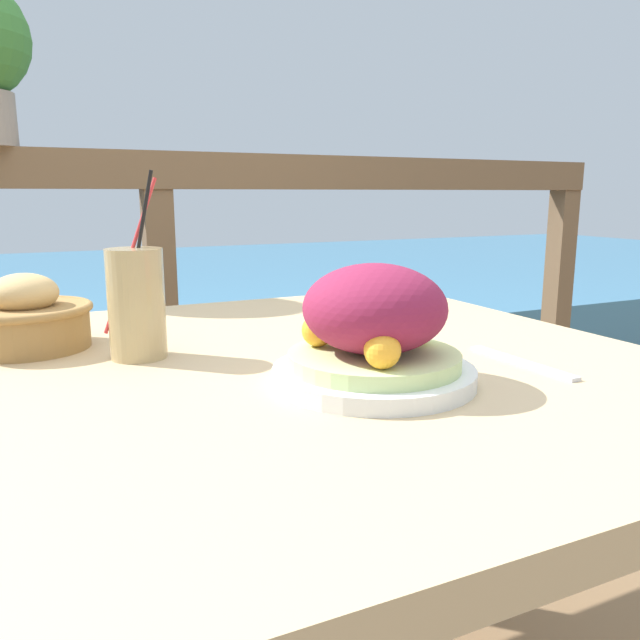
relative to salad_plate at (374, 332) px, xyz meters
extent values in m
cube|color=tan|center=(-0.06, 0.13, -0.08)|extent=(1.02, 0.98, 0.04)
cube|color=tan|center=(0.39, 0.56, -0.46)|extent=(0.06, 0.06, 0.72)
cube|color=brown|center=(-0.06, 0.97, 0.21)|extent=(2.80, 0.08, 0.09)
cube|color=brown|center=(-0.06, 0.97, -0.32)|extent=(0.07, 0.07, 0.99)
cube|color=brown|center=(1.31, 0.97, -0.32)|extent=(0.07, 0.07, 0.99)
cube|color=teal|center=(-0.06, 3.47, -0.59)|extent=(12.00, 4.00, 0.46)
cylinder|color=silver|center=(0.00, 0.00, -0.05)|extent=(0.24, 0.24, 0.02)
cylinder|color=#C6DB8E|center=(0.00, 0.00, -0.03)|extent=(0.20, 0.20, 0.02)
ellipsoid|color=maroon|center=(0.00, 0.00, 0.03)|extent=(0.17, 0.17, 0.10)
sphere|color=#F9A328|center=(0.07, 0.02, 0.00)|extent=(0.04, 0.04, 0.04)
sphere|color=#F9A328|center=(-0.05, 0.05, 0.00)|extent=(0.04, 0.04, 0.04)
sphere|color=#F9A328|center=(-0.03, -0.07, 0.00)|extent=(0.04, 0.04, 0.04)
cylinder|color=tan|center=(-0.23, 0.24, 0.01)|extent=(0.08, 0.08, 0.15)
cylinder|color=black|center=(-0.22, 0.25, 0.08)|extent=(0.05, 0.04, 0.21)
cylinder|color=red|center=(-0.23, 0.25, 0.08)|extent=(0.08, 0.02, 0.21)
cylinder|color=olive|center=(-0.37, 0.36, -0.03)|extent=(0.17, 0.17, 0.06)
torus|color=olive|center=(-0.37, 0.36, 0.00)|extent=(0.19, 0.19, 0.01)
ellipsoid|color=tan|center=(-0.37, 0.36, 0.02)|extent=(0.10, 0.10, 0.06)
cube|color=silver|center=(0.22, -0.01, -0.06)|extent=(0.02, 0.18, 0.00)
sphere|color=#F9A328|center=(0.25, 0.48, -0.02)|extent=(0.08, 0.08, 0.08)
camera|label=1|loc=(-0.36, -0.62, 0.16)|focal=35.00mm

